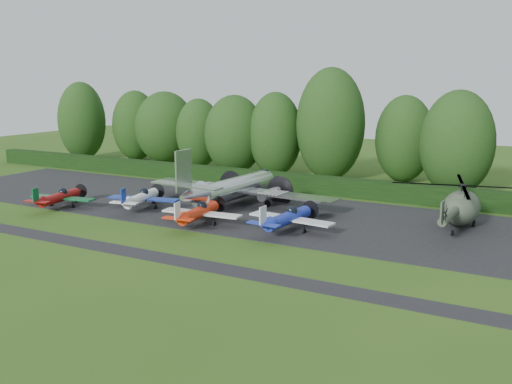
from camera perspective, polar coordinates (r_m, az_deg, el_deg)
The scene contains 19 objects.
ground at distance 49.21m, azimuth -9.51°, elevation -3.81°, with size 160.00×160.00×0.00m, color #2D5116.
apron at distance 57.16m, azimuth -3.36°, elevation -1.53°, with size 70.00×18.00×0.01m, color black.
taxiway_verge at distance 44.83m, azimuth -14.24°, elevation -5.51°, with size 70.00×2.00×0.00m, color black.
hedgerow at distance 66.55m, azimuth 1.63°, elevation 0.32°, with size 90.00×1.60×2.00m, color black.
transport_plane at distance 57.02m, azimuth -2.25°, elevation 0.39°, with size 21.21×16.26×6.80m.
light_plane_red at distance 59.80m, azimuth -19.04°, elevation -0.48°, with size 6.93×7.28×2.66m.
light_plane_white at distance 57.08m, azimuth -11.37°, elevation -0.57°, with size 7.26×7.63×2.79m.
light_plane_orange at distance 50.12m, azimuth -5.73°, elevation -2.04°, with size 7.36×7.74×2.83m.
light_plane_blue at distance 47.81m, azimuth 3.21°, elevation -2.59°, with size 7.67×8.07×2.95m.
helicopter at distance 52.05m, azimuth 19.86°, elevation -1.20°, with size 11.78×13.79×3.79m.
tree_0 at distance 76.81m, azimuth -2.16°, elevation 5.77°, with size 8.06×8.06×10.54m.
tree_1 at distance 91.32m, azimuth -11.95°, elevation 6.52°, with size 7.17×7.17×10.83m.
tree_2 at distance 87.19m, azimuth -9.08°, elevation 6.38°, with size 9.00×9.00×10.77m.
tree_4 at distance 74.71m, azimuth 1.95°, elevation 5.78°, with size 6.99×6.99×10.98m.
tree_5 at distance 93.89m, azimuth -17.02°, elevation 6.80°, with size 7.29×7.29×12.14m.
tree_6 at distance 82.76m, azimuth -5.74°, elevation 5.89°, with size 6.59×6.59×9.86m.
tree_7 at distance 65.79m, azimuth 19.47°, elevation 4.62°, with size 7.95×7.95×11.53m.
tree_8 at distance 72.08m, azimuth 7.46°, elevation 6.72°, with size 8.57×8.57×14.06m.
tree_9 at distance 72.81m, azimuth 14.61°, elevation 5.17°, with size 7.11×7.11×10.71m.
Camera 1 is at (29.45, -37.30, 12.76)m, focal length 40.00 mm.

